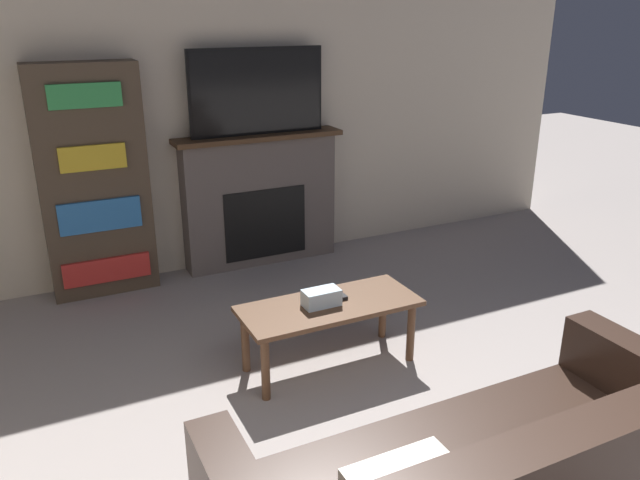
{
  "coord_description": "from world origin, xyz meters",
  "views": [
    {
      "loc": [
        -1.53,
        -0.82,
        2.07
      ],
      "look_at": [
        0.06,
        2.45,
        0.73
      ],
      "focal_mm": 35.0,
      "sensor_mm": 36.0,
      "label": 1
    }
  ],
  "objects_px": {
    "tv": "(257,92)",
    "bookshelf": "(94,183)",
    "fireplace": "(260,199)",
    "coffee_table": "(329,312)"
  },
  "relations": [
    {
      "from": "bookshelf",
      "to": "tv",
      "type": "bearing_deg",
      "value": 0.11
    },
    {
      "from": "fireplace",
      "to": "bookshelf",
      "type": "height_order",
      "value": "bookshelf"
    },
    {
      "from": "tv",
      "to": "bookshelf",
      "type": "bearing_deg",
      "value": -179.89
    },
    {
      "from": "tv",
      "to": "bookshelf",
      "type": "height_order",
      "value": "tv"
    },
    {
      "from": "fireplace",
      "to": "tv",
      "type": "bearing_deg",
      "value": -90.0
    },
    {
      "from": "coffee_table",
      "to": "bookshelf",
      "type": "bearing_deg",
      "value": 121.2
    },
    {
      "from": "coffee_table",
      "to": "fireplace",
      "type": "bearing_deg",
      "value": 82.23
    },
    {
      "from": "tv",
      "to": "fireplace",
      "type": "bearing_deg",
      "value": 90.0
    },
    {
      "from": "fireplace",
      "to": "tv",
      "type": "distance_m",
      "value": 0.9
    },
    {
      "from": "fireplace",
      "to": "coffee_table",
      "type": "xyz_separation_m",
      "value": [
        -0.24,
        -1.79,
        -0.2
      ]
    }
  ]
}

